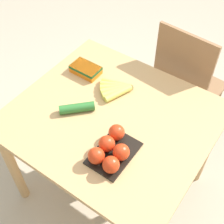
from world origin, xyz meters
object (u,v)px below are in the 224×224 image
(banana_bunch, at_px, (117,88))
(carrot_bag, at_px, (86,69))
(cucumber_near, at_px, (77,108))
(tomato_pack, at_px, (111,150))
(chair, at_px, (185,86))

(banana_bunch, bearing_deg, carrot_bag, 174.80)
(banana_bunch, relative_size, cucumber_near, 1.12)
(banana_bunch, height_order, cucumber_near, cucumber_near)
(banana_bunch, xyz_separation_m, tomato_pack, (0.22, -0.37, 0.03))
(carrot_bag, bearing_deg, cucumber_near, -60.36)
(banana_bunch, xyz_separation_m, cucumber_near, (-0.09, -0.25, 0.01))
(tomato_pack, height_order, carrot_bag, tomato_pack)
(chair, height_order, tomato_pack, chair)
(cucumber_near, bearing_deg, chair, 68.22)
(tomato_pack, bearing_deg, cucumber_near, 158.06)
(chair, height_order, banana_bunch, chair)
(chair, xyz_separation_m, carrot_bag, (-0.46, -0.50, 0.28))
(cucumber_near, bearing_deg, carrot_bag, 119.64)
(tomato_pack, distance_m, cucumber_near, 0.33)
(banana_bunch, distance_m, carrot_bag, 0.24)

